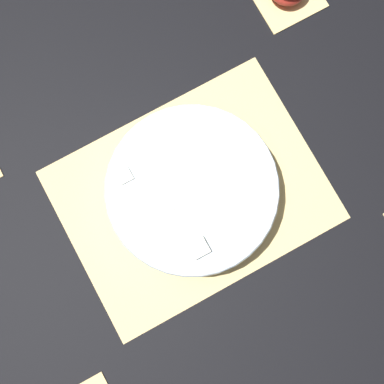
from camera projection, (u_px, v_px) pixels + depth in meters
ground_plane at (192, 195)px, 0.96m from camera, size 6.00×6.00×0.00m
bamboo_mat_center at (192, 195)px, 0.96m from camera, size 0.46×0.34×0.01m
fruit_salad_bowl at (192, 191)px, 0.92m from camera, size 0.29×0.29×0.08m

